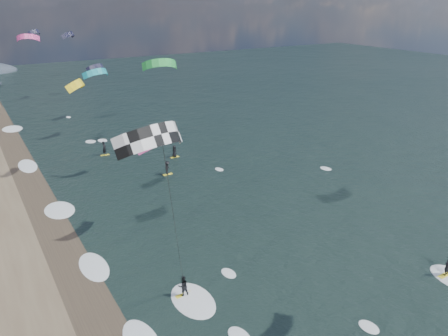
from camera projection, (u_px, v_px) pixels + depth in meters
wet_sand_strip at (94, 311)px, 28.01m from camera, size 3.00×240.00×0.00m
kitesurfer_near_b at (174, 208)px, 21.88m from camera, size 6.81×8.37×14.49m
far_kitesurfers at (152, 158)px, 52.36m from camera, size 8.37×11.08×1.83m
bg_kite_field at (84, 58)px, 60.70m from camera, size 12.91×76.79×5.67m
shoreline_surf at (92, 269)px, 32.37m from camera, size 2.40×79.40×0.11m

